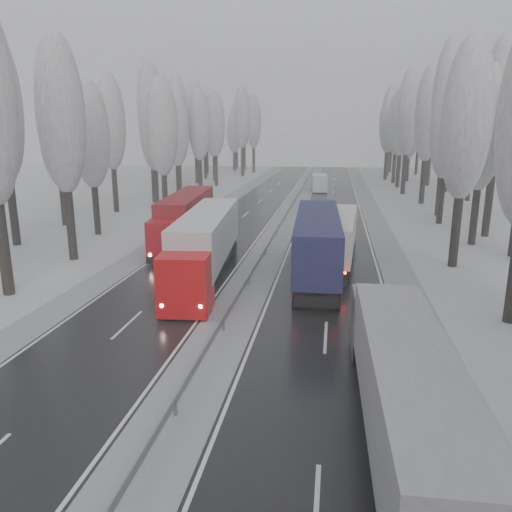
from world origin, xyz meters
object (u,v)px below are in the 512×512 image
(truck_red_red, at_px, (185,216))
(truck_cream_box, at_px, (339,233))
(truck_red_white, at_px, (205,242))
(box_truck_distant, at_px, (319,183))
(truck_blue_box, at_px, (317,239))
(truck_grey_tarp, at_px, (402,381))

(truck_red_red, bearing_deg, truck_cream_box, -22.13)
(truck_red_white, distance_m, truck_red_red, 11.63)
(truck_red_red, bearing_deg, box_truck_distant, 70.75)
(truck_blue_box, height_order, truck_red_red, truck_blue_box)
(truck_cream_box, height_order, truck_red_red, truck_red_red)
(box_truck_distant, relative_size, truck_red_white, 0.43)
(truck_grey_tarp, height_order, truck_red_white, truck_red_white)
(truck_cream_box, xyz_separation_m, box_truck_distant, (-3.06, 46.47, -0.79))
(truck_blue_box, xyz_separation_m, truck_red_red, (-12.24, 8.61, -0.10))
(truck_red_white, bearing_deg, truck_red_red, 108.65)
(truck_red_red, bearing_deg, truck_blue_box, -40.13)
(truck_cream_box, bearing_deg, truck_red_red, 166.53)
(truck_blue_box, height_order, truck_cream_box, truck_blue_box)
(truck_blue_box, xyz_separation_m, truck_red_white, (-7.55, -2.04, -0.00))
(truck_grey_tarp, bearing_deg, truck_red_white, 121.08)
(truck_grey_tarp, distance_m, truck_red_red, 32.06)
(truck_grey_tarp, xyz_separation_m, truck_blue_box, (-3.46, 19.34, 0.37))
(truck_grey_tarp, height_order, truck_cream_box, truck_grey_tarp)
(truck_red_red, bearing_deg, truck_grey_tarp, -65.68)
(truck_cream_box, relative_size, truck_red_white, 0.84)
(box_truck_distant, relative_size, truck_red_red, 0.45)
(box_truck_distant, bearing_deg, truck_grey_tarp, -90.89)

